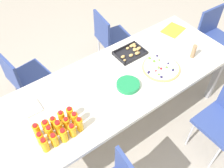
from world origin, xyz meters
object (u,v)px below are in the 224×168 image
at_px(juice_bottle_1, 54,140).
at_px(juice_bottle_2, 64,135).
at_px(juice_bottle_14, 70,113).
at_px(juice_bottle_8, 67,124).
at_px(chair_far_left, 23,76).
at_px(chair_end, 214,34).
at_px(juice_bottle_11, 46,127).
at_px(juice_bottle_13, 62,118).
at_px(juice_bottle_12, 54,123).
at_px(cardboard_tube, 194,51).
at_px(juice_bottle_5, 41,139).
at_px(juice_bottle_3, 72,130).
at_px(party_table, 118,84).
at_px(juice_bottle_7, 59,128).
at_px(juice_bottle_0, 45,145).
at_px(juice_bottle_6, 50,133).
at_px(juice_bottle_10, 37,130).
at_px(juice_bottle_9, 75,119).
at_px(paper_folder, 173,30).
at_px(juice_bottle_4, 80,124).
at_px(chair_far_right, 110,36).
at_px(fruit_pizza, 161,68).
at_px(snack_tray, 131,52).
at_px(napkin_stack, 32,108).

distance_m(juice_bottle_1, juice_bottle_2, 0.08).
bearing_deg(juice_bottle_14, juice_bottle_8, -134.68).
distance_m(chair_far_left, chair_end, 2.43).
bearing_deg(juice_bottle_11, juice_bottle_13, -0.93).
bearing_deg(juice_bottle_12, cardboard_tube, -3.18).
bearing_deg(chair_far_left, cardboard_tube, 47.80).
height_order(juice_bottle_5, juice_bottle_11, juice_bottle_11).
distance_m(juice_bottle_3, juice_bottle_14, 0.17).
relative_size(party_table, juice_bottle_7, 16.72).
relative_size(juice_bottle_0, juice_bottle_6, 1.01).
height_order(juice_bottle_3, cardboard_tube, cardboard_tube).
relative_size(juice_bottle_8, juice_bottle_12, 1.02).
xyz_separation_m(party_table, juice_bottle_10, (-0.88, -0.11, 0.13)).
bearing_deg(juice_bottle_5, juice_bottle_9, -0.49).
height_order(juice_bottle_3, paper_folder, juice_bottle_3).
relative_size(juice_bottle_5, juice_bottle_10, 0.89).
height_order(juice_bottle_0, juice_bottle_8, juice_bottle_0).
distance_m(juice_bottle_4, juice_bottle_14, 0.15).
height_order(juice_bottle_4, juice_bottle_5, juice_bottle_4).
distance_m(juice_bottle_0, juice_bottle_9, 0.31).
bearing_deg(juice_bottle_8, juice_bottle_6, 178.94).
distance_m(chair_far_right, juice_bottle_8, 1.60).
bearing_deg(fruit_pizza, snack_tray, 104.69).
height_order(juice_bottle_12, snack_tray, juice_bottle_12).
relative_size(cardboard_tube, paper_folder, 0.59).
xyz_separation_m(party_table, chair_far_left, (-0.68, 0.84, -0.18)).
xyz_separation_m(snack_tray, paper_folder, (0.66, 0.02, -0.01)).
height_order(chair_end, juice_bottle_4, juice_bottle_4).
relative_size(juice_bottle_0, juice_bottle_5, 1.10).
height_order(party_table, chair_far_right, chair_far_right).
height_order(juice_bottle_12, napkin_stack, juice_bottle_12).
relative_size(juice_bottle_4, juice_bottle_7, 1.00).
bearing_deg(juice_bottle_2, snack_tray, 24.42).
bearing_deg(juice_bottle_9, juice_bottle_11, 161.39).
distance_m(juice_bottle_12, juice_bottle_13, 0.07).
bearing_deg(juice_bottle_2, juice_bottle_8, 48.24).
xyz_separation_m(chair_far_right, juice_bottle_3, (-1.18, -1.11, 0.30)).
bearing_deg(juice_bottle_1, fruit_pizza, 5.57).
bearing_deg(juice_bottle_11, juice_bottle_10, 175.33).
xyz_separation_m(juice_bottle_0, juice_bottle_13, (0.22, 0.14, 0.00)).
bearing_deg(juice_bottle_12, juice_bottle_2, -87.00).
xyz_separation_m(juice_bottle_8, paper_folder, (1.67, 0.43, -0.06)).
distance_m(juice_bottle_1, juice_bottle_14, 0.27).
relative_size(chair_far_right, juice_bottle_4, 5.55).
relative_size(juice_bottle_2, juice_bottle_12, 1.08).
height_order(chair_far_left, paper_folder, chair_far_left).
distance_m(juice_bottle_11, juice_bottle_13, 0.14).
height_order(fruit_pizza, cardboard_tube, cardboard_tube).
bearing_deg(juice_bottle_1, juice_bottle_2, -6.91).
relative_size(chair_end, fruit_pizza, 2.19).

